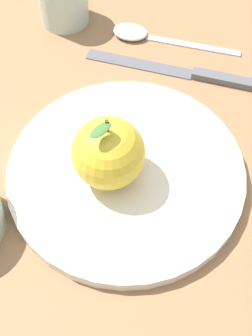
{
  "coord_description": "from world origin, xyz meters",
  "views": [
    {
      "loc": [
        0.28,
        0.19,
        0.48
      ],
      "look_at": [
        0.03,
        0.01,
        0.02
      ],
      "focal_mm": 53.37,
      "sensor_mm": 36.0,
      "label": 1
    }
  ],
  "objects_px": {
    "dinner_plate": "(126,173)",
    "spoon": "(145,35)",
    "apple": "(105,151)",
    "knife": "(185,72)"
  },
  "relations": [
    {
      "from": "dinner_plate",
      "to": "apple",
      "type": "distance_m",
      "value": 0.05
    },
    {
      "from": "dinner_plate",
      "to": "spoon",
      "type": "relative_size",
      "value": 1.54
    },
    {
      "from": "apple",
      "to": "knife",
      "type": "height_order",
      "value": "apple"
    },
    {
      "from": "knife",
      "to": "spoon",
      "type": "xyz_separation_m",
      "value": [
        -0.03,
        -0.08,
        0.0
      ]
    },
    {
      "from": "apple",
      "to": "spoon",
      "type": "relative_size",
      "value": 0.54
    },
    {
      "from": "apple",
      "to": "spoon",
      "type": "xyz_separation_m",
      "value": [
        -0.22,
        -0.1,
        -0.05
      ]
    },
    {
      "from": "apple",
      "to": "spoon",
      "type": "bearing_deg",
      "value": -155.91
    },
    {
      "from": "apple",
      "to": "knife",
      "type": "xyz_separation_m",
      "value": [
        -0.19,
        -0.02,
        -0.05
      ]
    },
    {
      "from": "knife",
      "to": "spoon",
      "type": "bearing_deg",
      "value": -107.65
    },
    {
      "from": "dinner_plate",
      "to": "apple",
      "type": "bearing_deg",
      "value": -49.2
    }
  ]
}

